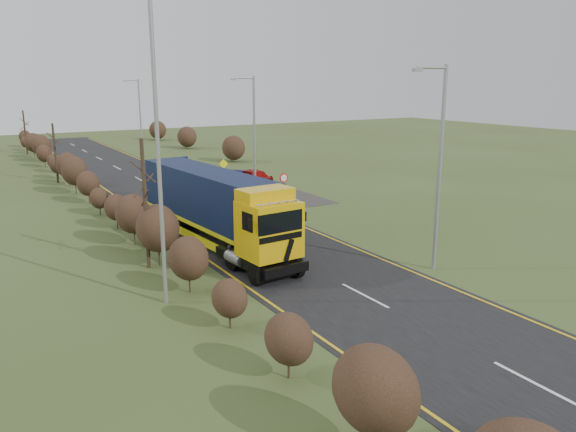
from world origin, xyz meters
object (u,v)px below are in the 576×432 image
(streetlight_near, at_px, (438,160))
(speed_sign, at_px, (284,183))
(car_red_hatchback, at_px, (251,177))
(car_blue_sedan, at_px, (237,177))
(lorry, at_px, (216,204))

(streetlight_near, xyz_separation_m, speed_sign, (0.83, 15.15, -3.47))
(car_red_hatchback, height_order, car_blue_sedan, car_red_hatchback)
(lorry, height_order, car_blue_sedan, lorry)
(car_red_hatchback, bearing_deg, car_blue_sedan, -77.98)
(lorry, xyz_separation_m, car_blue_sedan, (8.78, 15.83, -1.65))
(car_red_hatchback, relative_size, speed_sign, 1.88)
(car_blue_sedan, xyz_separation_m, streetlight_near, (-1.76, -24.56, 4.48))
(speed_sign, bearing_deg, lorry, -140.69)
(lorry, relative_size, car_blue_sedan, 3.88)
(car_blue_sedan, bearing_deg, lorry, 97.28)
(streetlight_near, height_order, speed_sign, streetlight_near)
(lorry, distance_m, car_blue_sedan, 18.18)
(car_red_hatchback, bearing_deg, streetlight_near, 75.08)
(car_red_hatchback, distance_m, streetlight_near, 23.64)
(speed_sign, bearing_deg, streetlight_near, -93.13)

